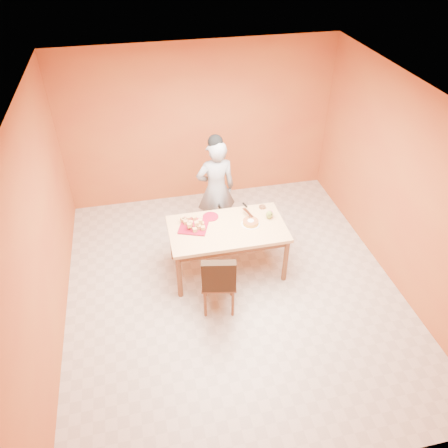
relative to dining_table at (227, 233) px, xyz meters
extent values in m
plane|color=beige|center=(-0.01, -0.46, -0.67)|extent=(5.00, 5.00, 0.00)
plane|color=silver|center=(-0.01, -0.46, 2.03)|extent=(5.00, 5.00, 0.00)
plane|color=#BE672C|center=(-0.01, 2.04, 0.68)|extent=(4.50, 0.00, 4.50)
plane|color=#BE672C|center=(-2.26, -0.46, 0.68)|extent=(0.00, 5.00, 5.00)
plane|color=#BE672C|center=(2.24, -0.46, 0.68)|extent=(0.00, 5.00, 5.00)
cube|color=#E5B278|center=(0.00, 0.00, 0.07)|extent=(1.60, 0.90, 0.05)
cube|color=brown|center=(0.00, 0.00, -0.01)|extent=(1.48, 0.78, 0.10)
cylinder|color=brown|center=(-0.74, -0.39, -0.31)|extent=(0.07, 0.07, 0.71)
cylinder|color=brown|center=(-0.74, 0.39, -0.31)|extent=(0.07, 0.07, 0.71)
cylinder|color=brown|center=(0.74, -0.39, -0.31)|extent=(0.07, 0.07, 0.71)
cylinder|color=brown|center=(0.74, 0.39, -0.31)|extent=(0.07, 0.07, 0.71)
imported|color=gray|center=(0.02, 0.89, 0.15)|extent=(0.62, 0.42, 1.64)
cube|color=maroon|center=(-0.45, 0.11, 0.11)|extent=(0.48, 0.48, 0.02)
cylinder|color=maroon|center=(-0.18, 0.29, 0.10)|extent=(0.28, 0.28, 0.01)
cylinder|color=white|center=(0.33, 0.00, 0.10)|extent=(0.30, 0.30, 0.01)
cylinder|color=#EF9F3D|center=(0.33, 0.00, 0.13)|extent=(0.27, 0.27, 0.05)
cube|color=white|center=(0.34, 0.18, 0.16)|extent=(0.11, 0.25, 0.01)
ellipsoid|color=olive|center=(0.62, 0.08, 0.16)|extent=(0.12, 0.11, 0.13)
cylinder|color=#CB1E71|center=(0.64, 0.11, 0.14)|extent=(0.06, 0.06, 0.09)
cylinder|color=#33190D|center=(0.60, 0.35, 0.11)|extent=(0.11, 0.11, 0.03)
camera|label=1|loc=(-1.05, -4.59, 3.76)|focal=35.00mm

